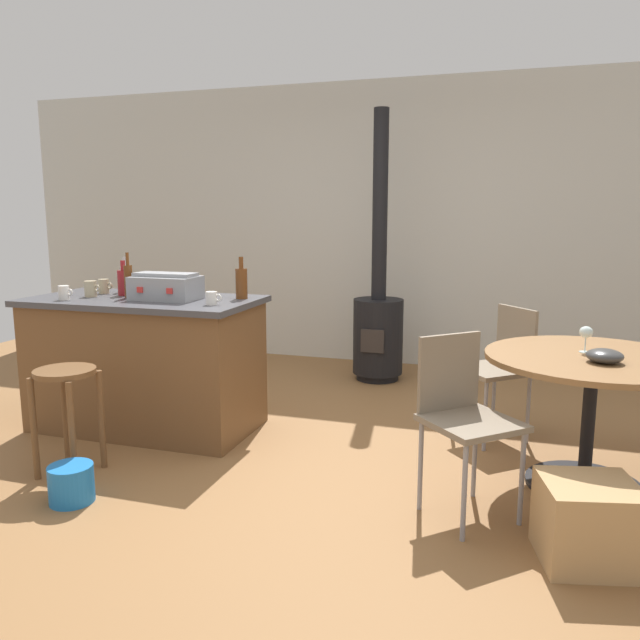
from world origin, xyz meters
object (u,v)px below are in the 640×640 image
bottle_3 (241,283)px  cup_3 (104,286)px  dining_table (591,387)px  bottle_2 (124,282)px  wooden_stool (67,397)px  folding_chair_right (463,410)px  kitchen_island (146,363)px  cup_2 (91,289)px  plastic_bucket (71,484)px  folding_chair_left (500,362)px  toolbox (166,287)px  wood_stove (378,317)px  bottle_1 (128,280)px  serving_bowl (605,356)px  bottle_0 (125,278)px  wine_glass (586,333)px  cup_0 (212,298)px  cardboard_box (588,522)px  cup_1 (64,293)px

bottle_3 → cup_3: size_ratio=2.57×
dining_table → bottle_2: bearing=175.8°
wooden_stool → folding_chair_right: size_ratio=0.70×
dining_table → folding_chair_right: size_ratio=1.26×
kitchen_island → cup_2: cup_2 is taller
plastic_bucket → kitchen_island: bearing=103.3°
folding_chair_left → folding_chair_right: folding_chair_right is taller
bottle_2 → plastic_bucket: size_ratio=1.07×
toolbox → cup_2: bearing=-176.4°
wood_stove → bottle_1: (-1.35, -1.73, 0.46)m
kitchen_island → wooden_stool: (0.02, -0.82, -0.00)m
wooden_stool → serving_bowl: bearing=11.0°
bottle_0 → cup_3: (-0.08, -0.13, -0.05)m
wood_stove → folding_chair_right: bearing=-68.3°
cup_2 → wine_glass: cup_2 is taller
wine_glass → cup_0: bearing=-177.7°
bottle_0 → cup_0: 0.99m
bottle_1 → bottle_3: bottle_1 is taller
wooden_stool → wood_stove: 2.82m
folding_chair_left → cardboard_box: size_ratio=2.23×
wood_stove → cup_0: (-0.66, -1.85, 0.39)m
kitchen_island → cup_0: size_ratio=14.48×
bottle_3 → cup_2: (-1.02, -0.22, -0.05)m
bottle_0 → cup_2: bearing=-101.5°
toolbox → plastic_bucket: (0.08, -1.11, -0.89)m
serving_bowl → toolbox: bearing=174.4°
toolbox → bottle_1: bottle_1 is taller
wood_stove → wine_glass: bearing=-49.3°
cup_2 → cardboard_box: size_ratio=0.30×
bottle_0 → plastic_bucket: size_ratio=1.11×
bottle_1 → cardboard_box: bearing=-17.8°
dining_table → folding_chair_right: bearing=-141.8°
cup_1 → plastic_bucket: cup_1 is taller
bottle_3 → bottle_1: bearing=-165.5°
cup_0 → cup_2: size_ratio=0.91×
cup_2 → cup_3: cup_2 is taller
wood_stove → cup_2: size_ratio=19.81×
toolbox → cup_3: toolbox is taller
bottle_0 → wine_glass: bottle_0 is taller
kitchen_island → cardboard_box: (2.74, -0.92, -0.28)m
bottle_0 → folding_chair_left: bearing=5.8°
dining_table → plastic_bucket: size_ratio=4.88×
bottle_0 → bottle_1: 0.35m
bottle_0 → cup_1: bottle_0 is taller
folding_chair_right → plastic_bucket: size_ratio=3.88×
wood_stove → cup_0: size_ratio=21.84×
cup_2 → plastic_bucket: (0.64, -1.07, -0.86)m
bottle_2 → cup_3: bottle_2 is taller
wine_glass → plastic_bucket: bearing=-156.9°
kitchen_island → folding_chair_left: kitchen_island is taller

